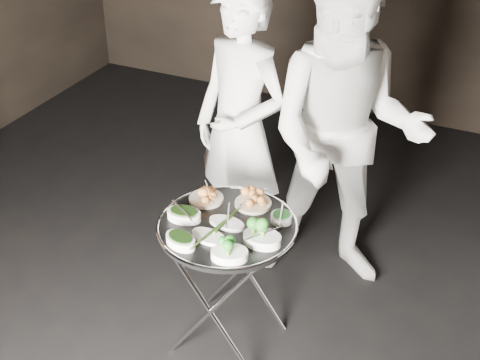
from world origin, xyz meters
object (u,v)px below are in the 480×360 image
at_px(tray_stand, 228,280).
at_px(waiter_right, 346,136).
at_px(serving_tray, 227,226).
at_px(waiter_left, 241,130).

xyz_separation_m(tray_stand, waiter_right, (0.34, 0.79, 0.53)).
bearing_deg(serving_tray, tray_stand, 0.00).
distance_m(waiter_left, waiter_right, 0.62).
distance_m(serving_tray, waiter_right, 0.88).
height_order(waiter_left, waiter_right, waiter_right).
xyz_separation_m(tray_stand, serving_tray, (0.00, 0.00, 0.34)).
xyz_separation_m(waiter_left, waiter_right, (0.62, 0.03, 0.08)).
relative_size(tray_stand, waiter_left, 0.44).
bearing_deg(waiter_left, tray_stand, -51.76).
bearing_deg(waiter_right, waiter_left, 169.05).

